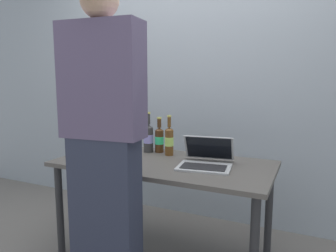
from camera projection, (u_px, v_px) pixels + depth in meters
desk at (164, 173)px, 2.18m from camera, size 1.47×0.72×0.70m
laptop at (206, 160)px, 2.06m from camera, size 0.38×0.39×0.18m
beer_bottle_dark at (148, 137)px, 2.44m from camera, size 0.08×0.08×0.31m
beer_bottle_amber at (169, 140)px, 2.34m from camera, size 0.06×0.06×0.30m
beer_bottle_brown at (159, 139)px, 2.44m from camera, size 0.07×0.07×0.27m
person_figure at (104, 144)px, 1.68m from camera, size 0.45×0.29×1.79m
back_wall at (203, 75)px, 2.81m from camera, size 6.00×0.10×2.60m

